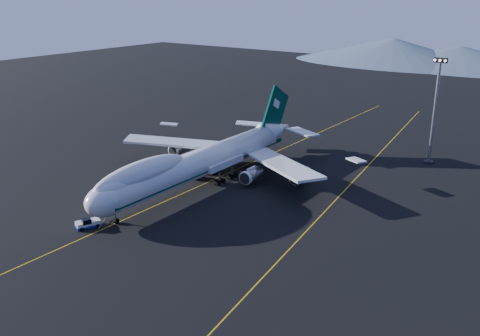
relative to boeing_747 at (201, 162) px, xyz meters
The scene contains 6 objects.
ground 5.81m from the boeing_747, 90.00° to the right, with size 500.00×500.00×0.00m, color black.
taxiway_line_main 5.80m from the boeing_747, 90.00° to the right, with size 0.25×220.00×0.01m, color #C3980B.
taxiway_line_side 32.14m from the boeing_747, 18.38° to the left, with size 0.25×200.00×0.01m, color #C3980B.
boeing_747 is the anchor object (origin of this frame).
pushback_tug 31.48m from the boeing_747, 95.54° to the right, with size 4.04×5.26×2.05m.
floodlight_mast 62.53m from the boeing_747, 51.84° to the left, with size 3.42×2.56×27.67m.
Camera 1 is at (76.51, -90.75, 44.41)m, focal length 40.00 mm.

